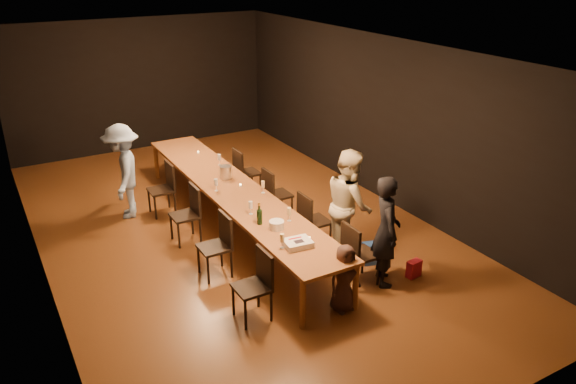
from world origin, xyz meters
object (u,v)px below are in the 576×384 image
chair_right_0 (361,253)px  chair_left_3 (161,189)px  chair_right_3 (247,172)px  woman_birthday (386,231)px  chair_left_1 (214,247)px  plate_stack (277,225)px  champagne_bottle (259,213)px  chair_left_0 (252,287)px  woman_tan (349,204)px  table (233,191)px  chair_right_2 (278,194)px  man_blue (123,172)px  child (344,278)px  ice_bucket (226,172)px  chair_right_1 (315,220)px  chair_left_2 (185,215)px  birthday_cake (298,243)px

chair_right_0 → chair_left_3: size_ratio=1.00×
chair_right_3 → woman_birthday: woman_birthday is taller
chair_left_1 → plate_stack: (0.78, -0.44, 0.34)m
chair_left_3 → champagne_bottle: champagne_bottle is taller
chair_left_0 → chair_left_3: 3.60m
woman_tan → table: bearing=54.9°
chair_right_2 → chair_right_3: 1.20m
chair_left_1 → man_blue: size_ratio=0.56×
table → woman_tan: size_ratio=3.49×
woman_tan → man_blue: bearing=59.9°
chair_right_3 → chair_left_3: 1.70m
child → plate_stack: (-0.35, 1.17, 0.34)m
table → ice_bucket: 0.50m
chair_right_2 → table: bearing=-90.0°
woman_birthday → chair_left_3: bearing=52.8°
table → chair_right_0: bearing=-70.5°
chair_right_1 → ice_bucket: (-0.76, 1.66, 0.40)m
chair_right_1 → woman_tan: (0.30, -0.47, 0.39)m
ice_bucket → chair_left_1: bearing=-119.4°
chair_left_2 → plate_stack: bearing=-154.7°
chair_right_1 → chair_left_2: 2.08m
chair_left_0 → champagne_bottle: champagne_bottle is taller
chair_left_1 → plate_stack: 0.96m
chair_right_0 → woman_tan: 0.88m
chair_right_2 → ice_bucket: (-0.76, 0.46, 0.40)m
chair_left_0 → chair_left_2: 2.40m
chair_left_1 → chair_left_0: bearing=-180.0°
woman_birthday → chair_left_0: bearing=110.5°
woman_tan → birthday_cake: woman_tan is taller
chair_right_2 → chair_left_3: bearing=-125.2°
chair_left_1 → child: (1.13, -1.61, 0.00)m
birthday_cake → chair_left_2: bearing=115.3°
man_blue → champagne_bottle: (1.20, -2.81, 0.08)m
table → man_blue: size_ratio=3.59×
woman_tan → ice_bucket: bearing=46.9°
chair_left_2 → chair_left_3: same height
chair_left_3 → chair_right_3: bearing=-90.0°
woman_tan → ice_bucket: 2.38m
chair_left_1 → man_blue: man_blue is taller
chair_right_3 → plate_stack: 3.01m
chair_left_2 → woman_tan: (2.00, -1.67, 0.39)m
chair_right_2 → child: child is taller
chair_right_1 → chair_left_3: 2.94m
child → chair_right_0: bearing=33.0°
chair_right_1 → chair_left_2: (-1.70, 1.20, 0.00)m
chair_right_3 → woman_birthday: size_ratio=0.58×
champagne_bottle → chair_left_0: bearing=-122.3°
chair_right_2 → plate_stack: 1.91m
chair_right_1 → man_blue: (-2.26, 2.63, 0.37)m
chair_right_0 → child: 0.71m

